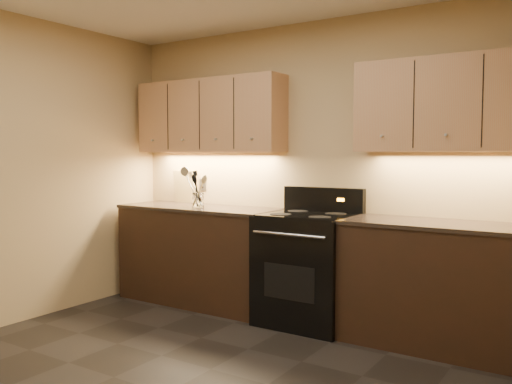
% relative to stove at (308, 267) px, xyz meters
% --- Properties ---
extents(wall_back, '(4.00, 0.04, 2.60)m').
position_rel_stove_xyz_m(wall_back, '(-0.08, 0.32, 0.82)').
color(wall_back, tan).
rests_on(wall_back, ground).
extents(counter_left, '(1.62, 0.62, 0.93)m').
position_rel_stove_xyz_m(counter_left, '(-1.18, 0.02, -0.01)').
color(counter_left, black).
rests_on(counter_left, ground).
extents(counter_right, '(1.46, 0.62, 0.93)m').
position_rel_stove_xyz_m(counter_right, '(1.10, 0.02, -0.01)').
color(counter_right, black).
rests_on(counter_right, ground).
extents(stove, '(0.76, 0.68, 1.14)m').
position_rel_stove_xyz_m(stove, '(0.00, 0.00, 0.00)').
color(stove, black).
rests_on(stove, ground).
extents(upper_cab_left, '(1.60, 0.30, 0.70)m').
position_rel_stove_xyz_m(upper_cab_left, '(-1.18, 0.17, 1.32)').
color(upper_cab_left, '#A67F53').
rests_on(upper_cab_left, wall_back).
extents(upper_cab_right, '(1.44, 0.30, 0.70)m').
position_rel_stove_xyz_m(upper_cab_right, '(1.10, 0.17, 1.32)').
color(upper_cab_right, '#A67F53').
rests_on(upper_cab_right, wall_back).
extents(outlet_plate, '(0.08, 0.01, 0.12)m').
position_rel_stove_xyz_m(outlet_plate, '(-1.38, 0.31, 0.64)').
color(outlet_plate, '#B2B5BA').
rests_on(outlet_plate, wall_back).
extents(utensil_crock, '(0.12, 0.12, 0.14)m').
position_rel_stove_xyz_m(utensil_crock, '(-1.13, -0.07, 0.51)').
color(utensil_crock, white).
rests_on(utensil_crock, counter_left).
extents(cutting_board, '(0.28, 0.13, 0.34)m').
position_rel_stove_xyz_m(cutting_board, '(-1.58, 0.28, 0.62)').
color(cutting_board, '#D7BF74').
rests_on(cutting_board, counter_left).
extents(wooden_spoon, '(0.17, 0.10, 0.30)m').
position_rel_stove_xyz_m(wooden_spoon, '(-1.17, -0.08, 0.62)').
color(wooden_spoon, '#D7BF74').
rests_on(wooden_spoon, utensil_crock).
extents(black_spoon, '(0.09, 0.13, 0.30)m').
position_rel_stove_xyz_m(black_spoon, '(-1.13, -0.04, 0.61)').
color(black_spoon, black).
rests_on(black_spoon, utensil_crock).
extents(black_turner, '(0.16, 0.14, 0.36)m').
position_rel_stove_xyz_m(black_turner, '(-1.12, -0.08, 0.64)').
color(black_turner, black).
rests_on(black_turner, utensil_crock).
extents(steel_spatula, '(0.24, 0.11, 0.37)m').
position_rel_stove_xyz_m(steel_spatula, '(-1.11, -0.05, 0.64)').
color(steel_spatula, silver).
rests_on(steel_spatula, utensil_crock).
extents(steel_skimmer, '(0.26, 0.13, 0.38)m').
position_rel_stove_xyz_m(steel_skimmer, '(-1.10, -0.09, 0.66)').
color(steel_skimmer, silver).
rests_on(steel_skimmer, utensil_crock).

